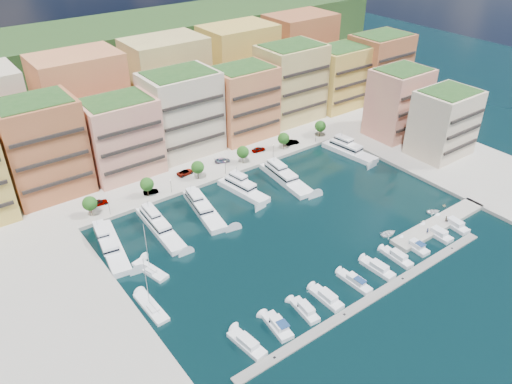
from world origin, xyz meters
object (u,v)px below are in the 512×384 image
lamppost_1 (171,184)px  person_0 (428,231)px  lamppost_2 (225,165)px  cruiser_3 (326,298)px  cruiser_2 (305,310)px  tender_0 (389,233)px  tender_3 (444,206)px  tender_1 (423,221)px  cruiser_6 (397,257)px  cruiser_0 (247,344)px  lamppost_3 (273,149)px  tree_3 (243,152)px  tree_0 (90,203)px  car_1 (151,192)px  yacht_6 (348,150)px  sailboat_2 (150,271)px  yacht_0 (110,244)px  car_5 (292,142)px  tree_5 (320,126)px  cruiser_9 (454,225)px  person_1 (446,219)px  car_3 (222,160)px  cruiser_4 (355,282)px  cruiser_8 (437,234)px  tender_2 (433,212)px  cruiser_5 (378,268)px  tree_1 (147,184)px  sailboat_1 (151,308)px  yacht_4 (284,177)px  lamppost_4 (316,134)px  lamppost_0 (109,205)px  cruiser_1 (278,326)px  tree_2 (198,167)px  yacht_2 (203,207)px  yacht_1 (159,226)px  car_0 (99,202)px  cruiser_7 (415,247)px  yacht_3 (242,188)px

lamppost_1 → person_0: 68.36m
lamppost_2 → cruiser_3: lamppost_2 is taller
cruiser_2 → tender_0: (34.11, 7.42, -0.10)m
cruiser_2 → tender_3: cruiser_2 is taller
tender_1 → cruiser_6: bearing=85.8°
cruiser_0 → lamppost_3: bearing=48.0°
tree_3 → tree_0: bearing=180.0°
car_1 → cruiser_2: bearing=-161.3°
yacht_6 → sailboat_2: 78.77m
yacht_0 → car_5: 71.30m
tree_5 → cruiser_9: tree_5 is taller
car_1 → person_1: 78.58m
yacht_0 → car_3: 48.01m
cruiser_4 → person_1: (34.80, 1.88, 1.23)m
lamppost_1 → cruiser_8: lamppost_1 is taller
tree_5 → tree_0: bearing=180.0°
cruiser_4 → tender_2: cruiser_4 is taller
cruiser_6 → cruiser_5: bearing=-180.0°
tree_1 → person_0: 73.93m
tree_5 → sailboat_1: size_ratio=0.43×
tree_5 → tender_1: tree_5 is taller
sailboat_1 → car_3: bearing=43.2°
tree_1 → yacht_4: 39.48m
cruiser_3 → lamppost_4: bearing=49.4°
lamppost_1 → cruiser_2: bearing=-89.8°
lamppost_0 → lamppost_4: 72.00m
tender_1 → tender_3: bearing=-104.8°
tender_0 → cruiser_8: bearing=-121.0°
cruiser_3 → sailboat_2: bearing=130.3°
cruiser_1 → lamppost_0: bearing=101.3°
lamppost_0 → lamppost_4: same height
yacht_4 → lamppost_1: bearing=158.3°
car_5 → tree_2: bearing=102.3°
lamppost_0 → tender_2: lamppost_0 is taller
yacht_2 → tender_1: (42.79, -38.44, -0.85)m
tree_0 → tree_2: 32.00m
yacht_1 → sailboat_2: size_ratio=1.68×
car_0 → yacht_4: bearing=-104.7°
cruiser_5 → car_0: bearing=123.3°
cruiser_9 → car_5: bearing=93.8°
cruiser_4 → car_5: size_ratio=1.87×
tree_3 → cruiser_1: 66.89m
lamppost_1 → sailboat_1: 43.86m
cruiser_0 → tender_0: 49.18m
lamppost_2 → tender_1: 57.42m
tender_0 → car_1: (-39.20, 51.32, 1.23)m
tree_5 → car_1: (-62.87, 0.65, -3.06)m
cruiser_9 → sailboat_1: sailboat_1 is taller
cruiser_7 → tree_0: bearing=134.5°
yacht_3 → yacht_6: size_ratio=0.90×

